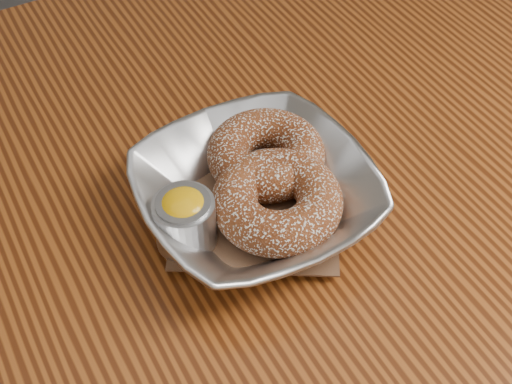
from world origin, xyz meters
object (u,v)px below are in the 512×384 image
ramekin (185,219)px  serving_bowl (256,196)px  donut_back (266,154)px  table (211,266)px  donut_front (277,201)px

ramekin → serving_bowl: bearing=2.5°
donut_back → ramekin: size_ratio=1.96×
table → donut_back: 0.14m
donut_back → table: bearing=-177.8°
donut_front → ramekin: (-0.08, 0.02, 0.01)m
serving_bowl → donut_front: bearing=-59.6°
donut_front → serving_bowl: bearing=120.4°
donut_front → table: bearing=129.7°
table → serving_bowl: 0.13m
serving_bowl → table: bearing=133.7°
serving_bowl → donut_back: bearing=49.9°
donut_back → donut_front: (-0.02, -0.06, 0.00)m
ramekin → donut_front: bearing=-10.8°
table → ramekin: size_ratio=21.53×
table → donut_back: bearing=2.2°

